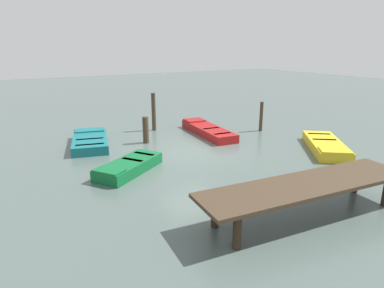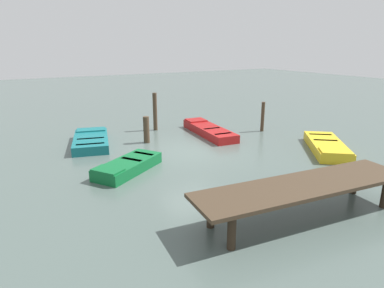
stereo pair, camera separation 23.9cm
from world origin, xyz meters
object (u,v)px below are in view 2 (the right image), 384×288
mooring_piling_far_left (146,130)px  mooring_piling_near_left (263,117)px  rowboat_red (209,130)px  dock_segment (305,188)px  rowboat_teal (91,141)px  rowboat_green (128,166)px  rowboat_yellow (327,146)px  mooring_piling_mid_right (155,112)px

mooring_piling_far_left → mooring_piling_near_left: 6.28m
rowboat_red → dock_segment: bearing=169.8°
rowboat_teal → rowboat_green: 4.06m
rowboat_yellow → mooring_piling_far_left: (6.28, -5.10, 0.41)m
rowboat_yellow → mooring_piling_near_left: size_ratio=2.35×
rowboat_green → mooring_piling_far_left: mooring_piling_far_left is taller
mooring_piling_mid_right → rowboat_teal: bearing=17.2°
dock_segment → rowboat_yellow: size_ratio=1.72×
dock_segment → mooring_piling_near_left: (-5.31, -7.63, -0.05)m
rowboat_green → mooring_piling_near_left: (-8.23, -2.13, 0.57)m
dock_segment → rowboat_green: dock_segment is taller
rowboat_teal → mooring_piling_far_left: mooring_piling_far_left is taller
rowboat_green → rowboat_yellow: same height
rowboat_red → rowboat_yellow: size_ratio=1.16×
rowboat_red → rowboat_teal: (5.75, -1.05, 0.00)m
mooring_piling_mid_right → dock_segment: bearing=87.5°
rowboat_green → mooring_piling_near_left: 8.52m
mooring_piling_mid_right → mooring_piling_near_left: 5.74m
rowboat_yellow → mooring_piling_far_left: mooring_piling_far_left is taller
rowboat_yellow → mooring_piling_mid_right: bearing=-107.1°
mooring_piling_mid_right → mooring_piling_far_left: 2.47m
rowboat_red → mooring_piling_far_left: mooring_piling_far_left is taller
rowboat_green → mooring_piling_far_left: bearing=-156.2°
rowboat_green → mooring_piling_mid_right: bearing=-156.5°
rowboat_red → mooring_piling_mid_right: mooring_piling_mid_right is taller
mooring_piling_mid_right → mooring_piling_near_left: (-4.85, 3.06, -0.22)m
dock_segment → rowboat_green: bearing=-55.9°
rowboat_green → mooring_piling_far_left: (-2.04, -3.16, 0.41)m
rowboat_teal → mooring_piling_far_left: bearing=-95.8°
rowboat_green → mooring_piling_mid_right: mooring_piling_mid_right is taller
dock_segment → rowboat_teal: bearing=-65.0°
dock_segment → rowboat_teal: dock_segment is taller
rowboat_red → mooring_piling_far_left: bearing=93.2°
rowboat_green → rowboat_yellow: bearing=133.5°
rowboat_teal → rowboat_yellow: bearing=-110.2°
rowboat_green → dock_segment: bearing=84.6°
dock_segment → rowboat_red: bearing=-100.2°
mooring_piling_far_left → mooring_piling_near_left: (-6.19, 1.03, 0.16)m
rowboat_yellow → mooring_piling_near_left: (0.09, -4.07, 0.57)m
rowboat_yellow → mooring_piling_mid_right: size_ratio=1.83×
dock_segment → rowboat_red: size_ratio=1.48×
rowboat_red → mooring_piling_mid_right: size_ratio=2.13×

